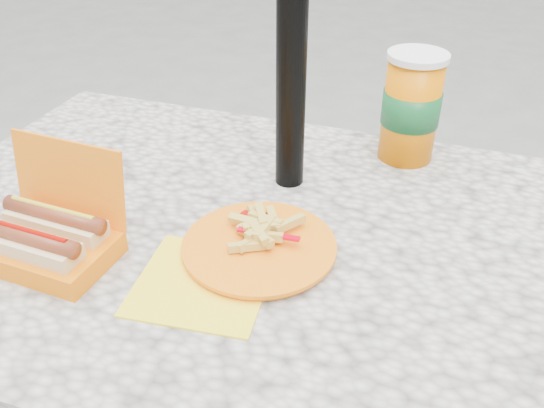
% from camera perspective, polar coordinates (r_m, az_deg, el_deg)
% --- Properties ---
extents(picnic_table, '(1.20, 0.80, 0.75)m').
position_cam_1_polar(picnic_table, '(0.98, -1.21, -7.70)').
color(picnic_table, beige).
rests_on(picnic_table, ground).
extents(hotdog_box, '(0.20, 0.16, 0.16)m').
position_cam_1_polar(hotdog_box, '(0.90, -21.41, -3.10)').
color(hotdog_box, orange).
rests_on(hotdog_box, picnic_table).
extents(fries_plate, '(0.27, 0.31, 0.05)m').
position_cam_1_polar(fries_plate, '(0.86, -1.72, -4.24)').
color(fries_plate, yellow).
rests_on(fries_plate, picnic_table).
extents(soda_cup, '(0.11, 0.11, 0.21)m').
position_cam_1_polar(soda_cup, '(1.11, 13.61, 9.31)').
color(soda_cup, orange).
rests_on(soda_cup, picnic_table).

